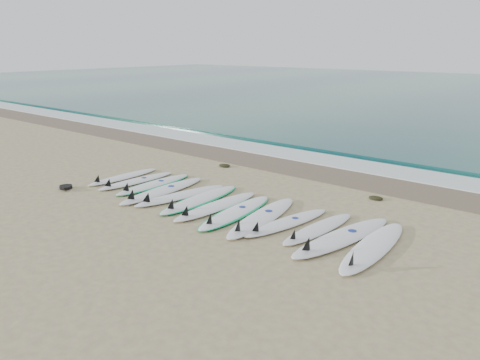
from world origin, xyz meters
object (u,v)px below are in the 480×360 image
Objects in this scene: surfboard_12 at (372,247)px; leash_coil at (66,187)px; surfboard_0 at (122,177)px; surfboard_6 at (215,206)px.

leash_coil is at bearing -173.20° from surfboard_12.
surfboard_0 is 1.56m from leash_coil.
leash_coil is at bearing -101.91° from surfboard_0.
surfboard_12 is at bearing 3.06° from surfboard_6.
surfboard_6 is at bearing 18.29° from leash_coil.
leash_coil is (-4.00, -1.32, -0.01)m from surfboard_6.
surfboard_0 reaches higher than leash_coil.
leash_coil is at bearing -160.93° from surfboard_6.
surfboard_0 is 5.01× the size of leash_coil.
surfboard_0 is at bearing 177.64° from surfboard_6.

